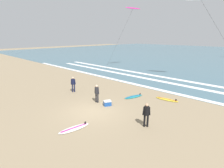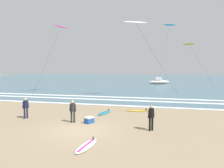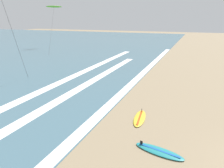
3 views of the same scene
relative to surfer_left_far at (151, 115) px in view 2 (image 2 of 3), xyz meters
The scene contains 17 objects.
ground_plane 4.56m from the surfer_left_far, 168.88° to the right, with size 160.00×160.00×0.00m, color #937F60.
ocean_surface 52.63m from the surfer_left_far, 94.77° to the left, with size 140.00×90.00×0.01m, color #476B7A.
wave_foam_shoreline 8.29m from the surfer_left_far, 107.95° to the left, with size 57.65×0.66×0.01m, color white.
wave_foam_mid_break 12.91m from the surfer_left_far, 118.52° to the left, with size 42.66×0.80×0.01m, color white.
wave_foam_outer_break 14.15m from the surfer_left_far, 104.11° to the left, with size 49.37×0.85×0.01m, color white.
surfer_left_far is the anchor object (origin of this frame).
surfer_background_far 5.60m from the surfer_left_far, behind, with size 0.52×0.32×1.60m.
surfer_foreground_main 9.66m from the surfer_left_far, behind, with size 0.35×0.47×1.60m.
surfboard_near_water 5.84m from the surfer_left_far, 135.82° to the left, with size 1.01×2.18×0.25m.
surfboard_foreground_flat 5.83m from the surfer_left_far, 105.03° to the left, with size 2.15×0.83×0.25m.
surfboard_right_spare 4.67m from the surfer_left_far, 131.35° to the right, with size 0.82×2.15×0.25m.
kite_white_low_near 16.85m from the surfer_left_far, 100.89° to the left, with size 7.36×4.54×9.96m.
kite_cyan_high_left 45.54m from the surfer_left_far, 86.69° to the left, with size 4.07×14.38×15.10m.
kite_magenta_mid_center 23.48m from the surfer_left_far, 131.21° to the left, with size 3.32×5.64×10.29m.
kite_yellow_far_left 33.08m from the surfer_left_far, 79.32° to the left, with size 6.39×3.00×8.85m.
offshore_boat 37.89m from the surfer_left_far, 89.71° to the left, with size 5.45×3.57×2.70m.
cooler_box 4.49m from the surfer_left_far, behind, with size 0.68×0.75×0.44m.
Camera 2 is at (4.90, -12.11, 3.97)m, focal length 33.26 mm.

